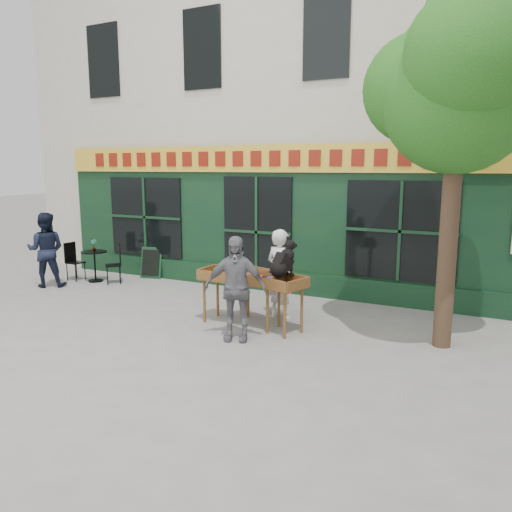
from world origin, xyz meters
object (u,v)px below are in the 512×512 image
(woman, at_px, (280,274))
(bistro_table, at_px, (95,260))
(book_cart_center, at_px, (265,282))
(dog, at_px, (283,258))
(man_right, at_px, (235,288))
(book_cart_right, at_px, (241,280))
(man_left, at_px, (46,250))

(woman, relative_size, bistro_table, 2.23)
(book_cart_center, relative_size, dog, 2.70)
(man_right, bearing_deg, book_cart_right, 94.02)
(man_right, bearing_deg, book_cart_center, 60.48)
(book_cart_center, relative_size, man_right, 0.93)
(dog, height_order, book_cart_right, dog)
(book_cart_center, relative_size, man_left, 0.91)
(book_cart_center, distance_m, man_left, 6.00)
(book_cart_center, bearing_deg, bistro_table, -176.64)
(man_right, height_order, man_left, man_left)
(book_cart_right, bearing_deg, man_right, -65.98)
(dog, relative_size, book_cart_right, 0.39)
(woman, xyz_separation_m, bistro_table, (-5.35, 0.71, -0.30))
(dog, relative_size, bistro_table, 0.79)
(man_left, bearing_deg, bistro_table, -159.05)
(bistro_table, bearing_deg, book_cart_center, -14.29)
(man_left, bearing_deg, book_cart_center, 141.52)
(book_cart_center, height_order, book_cart_right, same)
(book_cart_center, height_order, bistro_table, book_cart_center)
(woman, bearing_deg, book_cart_center, 107.65)
(dog, height_order, bistro_table, dog)
(book_cart_center, distance_m, man_right, 0.81)
(book_cart_right, xyz_separation_m, bistro_table, (-4.88, 1.40, -0.28))
(book_cart_right, relative_size, man_left, 0.86)
(book_cart_center, relative_size, woman, 0.96)
(book_cart_center, xyz_separation_m, book_cart_right, (-0.46, -0.04, 0.00))
(woman, bearing_deg, book_cart_right, 73.70)
(bistro_table, bearing_deg, book_cart_right, -16.00)
(book_cart_center, height_order, woman, woman)
(man_left, bearing_deg, man_right, 133.79)
(bistro_table, height_order, man_left, man_left)
(book_cart_right, xyz_separation_m, man_right, (0.30, -0.75, 0.04))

